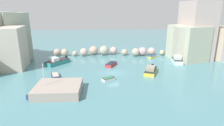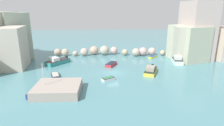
{
  "view_description": "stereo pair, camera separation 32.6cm",
  "coord_description": "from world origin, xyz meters",
  "px_view_note": "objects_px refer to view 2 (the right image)",
  "views": [
    {
      "loc": [
        -2.09,
        -36.41,
        12.86
      ],
      "look_at": [
        0.0,
        3.7,
        1.0
      ],
      "focal_mm": 30.05,
      "sensor_mm": 36.0,
      "label": 1
    },
    {
      "loc": [
        -1.76,
        -36.43,
        12.86
      ],
      "look_at": [
        0.0,
        3.7,
        1.0
      ],
      "focal_mm": 30.05,
      "sensor_mm": 36.0,
      "label": 2
    }
  ],
  "objects_px": {
    "moored_boat_4": "(177,60)",
    "moored_boat_2": "(151,71)",
    "stone_dock": "(58,89)",
    "moored_boat_0": "(111,64)",
    "moored_boat_1": "(55,75)",
    "moored_boat_6": "(153,57)",
    "moored_boat_7": "(45,91)",
    "moored_boat_3": "(57,61)",
    "moored_boat_5": "(108,79)"
  },
  "relations": [
    {
      "from": "moored_boat_7",
      "to": "moored_boat_1",
      "type": "bearing_deg",
      "value": 33.14
    },
    {
      "from": "moored_boat_1",
      "to": "moored_boat_2",
      "type": "xyz_separation_m",
      "value": [
        18.93,
        1.26,
        0.3
      ]
    },
    {
      "from": "moored_boat_5",
      "to": "moored_boat_1",
      "type": "bearing_deg",
      "value": 137.0
    },
    {
      "from": "moored_boat_5",
      "to": "moored_boat_6",
      "type": "xyz_separation_m",
      "value": [
        12.37,
        15.9,
        -0.06
      ]
    },
    {
      "from": "stone_dock",
      "to": "moored_boat_6",
      "type": "xyz_separation_m",
      "value": [
        20.36,
        20.89,
        -0.47
      ]
    },
    {
      "from": "stone_dock",
      "to": "moored_boat_2",
      "type": "distance_m",
      "value": 18.75
    },
    {
      "from": "moored_boat_3",
      "to": "moored_boat_5",
      "type": "height_order",
      "value": "moored_boat_3"
    },
    {
      "from": "moored_boat_1",
      "to": "moored_boat_6",
      "type": "xyz_separation_m",
      "value": [
        22.56,
        13.7,
        -0.07
      ]
    },
    {
      "from": "moored_boat_2",
      "to": "moored_boat_3",
      "type": "distance_m",
      "value": 21.91
    },
    {
      "from": "moored_boat_0",
      "to": "moored_boat_4",
      "type": "bearing_deg",
      "value": 122.45
    },
    {
      "from": "moored_boat_2",
      "to": "moored_boat_0",
      "type": "bearing_deg",
      "value": -102.8
    },
    {
      "from": "moored_boat_1",
      "to": "moored_boat_2",
      "type": "bearing_deg",
      "value": 74.22
    },
    {
      "from": "moored_boat_7",
      "to": "moored_boat_0",
      "type": "bearing_deg",
      "value": -6.08
    },
    {
      "from": "moored_boat_2",
      "to": "moored_boat_4",
      "type": "relative_size",
      "value": 1.21
    },
    {
      "from": "moored_boat_4",
      "to": "moored_boat_7",
      "type": "bearing_deg",
      "value": -51.25
    },
    {
      "from": "moored_boat_0",
      "to": "moored_boat_4",
      "type": "xyz_separation_m",
      "value": [
        16.03,
        1.45,
        0.33
      ]
    },
    {
      "from": "moored_boat_1",
      "to": "moored_boat_5",
      "type": "bearing_deg",
      "value": 58.21
    },
    {
      "from": "moored_boat_6",
      "to": "stone_dock",
      "type": "bearing_deg",
      "value": -178.61
    },
    {
      "from": "moored_boat_6",
      "to": "moored_boat_7",
      "type": "bearing_deg",
      "value": 178.71
    },
    {
      "from": "moored_boat_2",
      "to": "moored_boat_6",
      "type": "distance_m",
      "value": 12.96
    },
    {
      "from": "moored_boat_3",
      "to": "moored_boat_6",
      "type": "bearing_deg",
      "value": 141.25
    },
    {
      "from": "moored_boat_2",
      "to": "moored_boat_4",
      "type": "distance_m",
      "value": 10.78
    },
    {
      "from": "stone_dock",
      "to": "moored_boat_2",
      "type": "bearing_deg",
      "value": 26.79
    },
    {
      "from": "moored_boat_0",
      "to": "moored_boat_5",
      "type": "height_order",
      "value": "moored_boat_0"
    },
    {
      "from": "moored_boat_0",
      "to": "moored_boat_1",
      "type": "relative_size",
      "value": 1.06
    },
    {
      "from": "moored_boat_4",
      "to": "moored_boat_5",
      "type": "xyz_separation_m",
      "value": [
        -16.95,
        -10.46,
        -0.39
      ]
    },
    {
      "from": "moored_boat_3",
      "to": "moored_boat_4",
      "type": "bearing_deg",
      "value": 128.73
    },
    {
      "from": "stone_dock",
      "to": "moored_boat_7",
      "type": "xyz_separation_m",
      "value": [
        -2.03,
        -0.03,
        -0.3
      ]
    },
    {
      "from": "moored_boat_2",
      "to": "moored_boat_7",
      "type": "distance_m",
      "value": 20.6
    },
    {
      "from": "moored_boat_3",
      "to": "stone_dock",
      "type": "bearing_deg",
      "value": 53.3
    },
    {
      "from": "moored_boat_5",
      "to": "moored_boat_7",
      "type": "xyz_separation_m",
      "value": [
        -10.03,
        -5.01,
        0.11
      ]
    },
    {
      "from": "stone_dock",
      "to": "moored_boat_1",
      "type": "xyz_separation_m",
      "value": [
        -2.19,
        7.19,
        -0.39
      ]
    },
    {
      "from": "moored_boat_0",
      "to": "moored_boat_7",
      "type": "distance_m",
      "value": 17.79
    },
    {
      "from": "stone_dock",
      "to": "moored_boat_0",
      "type": "xyz_separation_m",
      "value": [
        8.91,
        14.0,
        -0.35
      ]
    },
    {
      "from": "stone_dock",
      "to": "moored_boat_0",
      "type": "height_order",
      "value": "stone_dock"
    },
    {
      "from": "moored_boat_2",
      "to": "moored_boat_3",
      "type": "height_order",
      "value": "moored_boat_3"
    },
    {
      "from": "moored_boat_1",
      "to": "moored_boat_4",
      "type": "xyz_separation_m",
      "value": [
        27.14,
        8.26,
        0.37
      ]
    },
    {
      "from": "stone_dock",
      "to": "moored_boat_5",
      "type": "relative_size",
      "value": 2.67
    },
    {
      "from": "moored_boat_2",
      "to": "moored_boat_7",
      "type": "bearing_deg",
      "value": -43.17
    },
    {
      "from": "moored_boat_3",
      "to": "moored_boat_4",
      "type": "relative_size",
      "value": 1.3
    },
    {
      "from": "moored_boat_1",
      "to": "moored_boat_3",
      "type": "bearing_deg",
      "value": 171.01
    },
    {
      "from": "moored_boat_2",
      "to": "stone_dock",
      "type": "bearing_deg",
      "value": -40.69
    },
    {
      "from": "moored_boat_0",
      "to": "moored_boat_3",
      "type": "distance_m",
      "value": 12.91
    },
    {
      "from": "moored_boat_4",
      "to": "moored_boat_2",
      "type": "bearing_deg",
      "value": -40.65
    },
    {
      "from": "moored_boat_7",
      "to": "moored_boat_4",
      "type": "bearing_deg",
      "value": -28.28
    },
    {
      "from": "moored_boat_4",
      "to": "moored_boat_7",
      "type": "height_order",
      "value": "moored_boat_7"
    },
    {
      "from": "moored_boat_0",
      "to": "moored_boat_5",
      "type": "distance_m",
      "value": 9.06
    },
    {
      "from": "moored_boat_0",
      "to": "moored_boat_6",
      "type": "bearing_deg",
      "value": 148.32
    },
    {
      "from": "moored_boat_2",
      "to": "moored_boat_5",
      "type": "height_order",
      "value": "moored_boat_2"
    },
    {
      "from": "moored_boat_3",
      "to": "moored_boat_7",
      "type": "relative_size",
      "value": 1.03
    }
  ]
}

